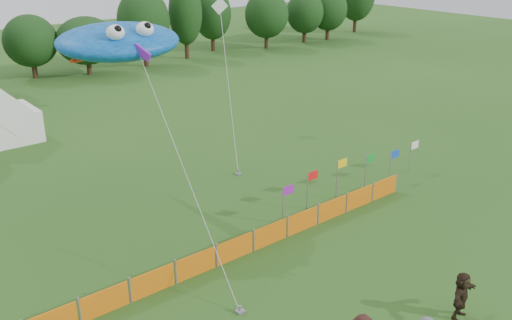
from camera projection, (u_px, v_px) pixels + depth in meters
barrier_fence at (235, 249)px, 24.44m from camera, size 21.90×0.06×1.00m
flag_row at (353, 171)px, 30.24m from camera, size 10.73×0.51×2.18m
spectator_f at (461, 296)px, 20.53m from camera, size 1.82×0.95×1.87m
stingray_kite at (116, 41)px, 25.66m from camera, size 6.19×17.20×9.62m
small_kite_white at (224, 49)px, 37.69m from camera, size 5.98×9.08×9.02m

